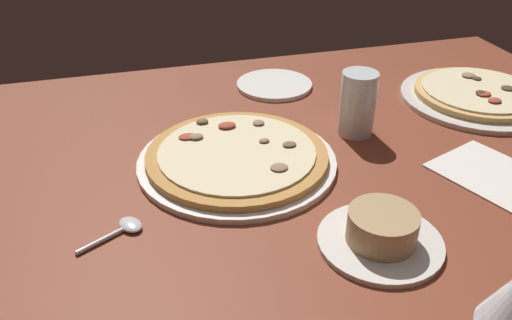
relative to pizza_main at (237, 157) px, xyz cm
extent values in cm
cube|color=brown|center=(-4.07, 8.86, -3.22)|extent=(150.00, 110.00, 4.00)
cylinder|color=white|center=(0.00, 0.05, -0.72)|extent=(33.02, 33.02, 1.00)
cylinder|color=#C68C47|center=(0.00, 0.05, 0.38)|extent=(30.16, 30.16, 1.20)
cylinder|color=beige|center=(0.00, 0.05, 1.18)|extent=(26.05, 26.05, 0.40)
ellipsoid|color=#AD4733|center=(-0.29, -8.41, 1.74)|extent=(3.18, 2.41, 0.71)
ellipsoid|color=brown|center=(3.63, -11.17, 1.72)|extent=(2.20, 1.80, 0.68)
ellipsoid|color=brown|center=(-8.84, 0.86, 1.63)|extent=(2.36, 1.89, 0.49)
ellipsoid|color=#937556|center=(5.70, -5.86, 1.70)|extent=(2.46, 1.96, 0.63)
ellipsoid|color=#937556|center=(-4.99, 7.21, 1.61)|extent=(2.82, 2.46, 0.46)
ellipsoid|color=#937556|center=(-5.14, -1.47, 1.64)|extent=(1.81, 1.39, 0.50)
ellipsoid|color=#AD4733|center=(7.09, -6.48, 1.62)|extent=(3.09, 2.25, 0.48)
ellipsoid|color=#937556|center=(-6.01, -8.01, 1.66)|extent=(2.09, 2.03, 0.55)
cylinder|color=silver|center=(-53.98, -10.74, -0.72)|extent=(31.22, 31.22, 1.00)
cylinder|color=tan|center=(-53.98, -10.74, 0.38)|extent=(25.72, 25.72, 1.20)
cylinder|color=beige|center=(-53.98, -10.74, 1.18)|extent=(22.93, 22.93, 0.40)
ellipsoid|color=#4C3828|center=(-52.29, -8.27, 1.77)|extent=(2.01, 1.85, 0.77)
ellipsoid|color=#4C3828|center=(-56.35, -15.21, 1.60)|extent=(1.97, 1.93, 0.43)
ellipsoid|color=#AD4733|center=(-52.76, -4.48, 1.71)|extent=(2.66, 2.36, 0.65)
ellipsoid|color=#AD4733|center=(-52.73, -7.80, 1.69)|extent=(2.92, 2.43, 0.61)
ellipsoid|color=#937556|center=(-55.56, -16.98, 1.68)|extent=(2.93, 2.79, 0.60)
ellipsoid|color=#4C3828|center=(-59.30, -9.01, 1.60)|extent=(2.72, 2.63, 0.44)
cylinder|color=silver|center=(-13.47, 25.05, -0.82)|extent=(16.83, 16.83, 0.80)
cylinder|color=tan|center=(-13.47, 25.05, 1.75)|extent=(9.35, 9.35, 4.33)
cylinder|color=silver|center=(-23.50, -4.70, 4.66)|extent=(6.46, 6.46, 11.76)
cylinder|color=silver|center=(-23.50, -4.70, 2.16)|extent=(5.94, 5.94, 6.76)
cylinder|color=white|center=(-15.54, -28.76, -0.77)|extent=(16.37, 16.37, 0.90)
cube|color=white|center=(-39.13, 15.41, -1.07)|extent=(19.58, 22.41, 0.30)
ellipsoid|color=silver|center=(18.41, 12.40, -0.72)|extent=(4.37, 4.85, 1.00)
cylinder|color=silver|center=(22.07, 14.38, -0.87)|extent=(7.65, 4.58, 0.70)
camera|label=1|loc=(17.38, 73.33, 45.58)|focal=37.27mm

